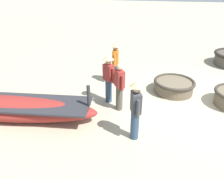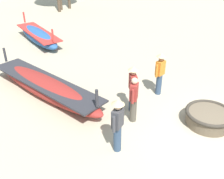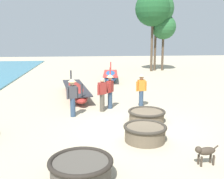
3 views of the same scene
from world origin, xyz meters
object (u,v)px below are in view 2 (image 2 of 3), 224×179
at_px(long_boat_green_hull, 38,36).
at_px(long_boat_red_hull, 46,86).
at_px(fisherman_standing_left, 118,122).
at_px(fisherman_by_coracle, 134,99).
at_px(fisherman_standing_right, 160,71).
at_px(coracle_nearest, 209,117).
at_px(fisherman_hauling, 133,86).

distance_m(long_boat_green_hull, long_boat_red_hull, 6.18).
bearing_deg(fisherman_standing_left, long_boat_red_hull, 89.21).
height_order(fisherman_standing_left, fisherman_by_coracle, fisherman_standing_left).
xyz_separation_m(long_boat_red_hull, fisherman_standing_right, (3.24, -2.81, 0.61)).
bearing_deg(long_boat_red_hull, coracle_nearest, -60.16).
distance_m(long_boat_green_hull, fisherman_by_coracle, 9.05).
height_order(fisherman_hauling, fisherman_standing_left, same).
xyz_separation_m(coracle_nearest, fisherman_hauling, (-1.25, 2.20, 0.70)).
bearing_deg(fisherman_standing_right, long_boat_green_hull, 93.77).
distance_m(fisherman_hauling, fisherman_by_coracle, 0.63).
xyz_separation_m(long_boat_green_hull, fisherman_standing_right, (0.55, -8.37, 0.58)).
bearing_deg(fisherman_hauling, long_boat_green_hull, 83.28).
distance_m(long_boat_red_hull, fisherman_hauling, 3.43).
height_order(fisherman_standing_right, fisherman_by_coracle, fisherman_standing_right).
bearing_deg(coracle_nearest, fisherman_standing_right, 82.45).
distance_m(fisherman_standing_right, fisherman_hauling, 1.55).
bearing_deg(long_boat_red_hull, fisherman_by_coracle, -69.34).
bearing_deg(fisherman_hauling, fisherman_standing_right, 3.89).
distance_m(coracle_nearest, fisherman_standing_right, 2.42).
bearing_deg(fisherman_by_coracle, fisherman_hauling, 47.35).
relative_size(long_boat_red_hull, fisherman_by_coracle, 3.80).
bearing_deg(long_boat_red_hull, fisherman_standing_right, -40.98).
relative_size(fisherman_hauling, fisherman_standing_left, 1.00).
bearing_deg(fisherman_hauling, fisherman_standing_left, -147.04).
height_order(long_boat_red_hull, fisherman_standing_right, fisherman_standing_right).
relative_size(fisherman_standing_right, fisherman_standing_left, 1.00).
bearing_deg(fisherman_standing_left, coracle_nearest, -19.62).
xyz_separation_m(long_boat_red_hull, fisherman_by_coracle, (1.27, -3.37, 0.49)).
distance_m(fisherman_hauling, fisherman_standing_left, 2.08).
height_order(long_boat_green_hull, fisherman_standing_right, fisherman_standing_right).
height_order(coracle_nearest, long_boat_green_hull, long_boat_green_hull).
bearing_deg(coracle_nearest, fisherman_standing_left, 160.38).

